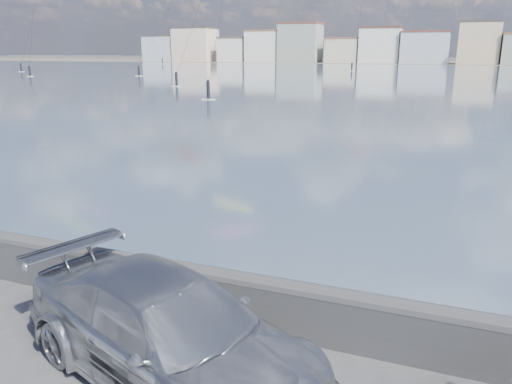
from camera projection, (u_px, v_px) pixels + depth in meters
bay_water at (427, 78)px, 89.22m from camera, size 500.00×177.00×0.00m
far_shore_strip at (443, 63)px, 186.45m from camera, size 500.00×60.00×0.00m
seawall at (182, 286)px, 9.48m from camera, size 400.00×0.36×1.08m
far_buildings at (448, 46)px, 171.79m from camera, size 240.79×13.26×14.60m
car_silver at (169, 332)px, 7.52m from camera, size 6.03×4.02×1.62m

